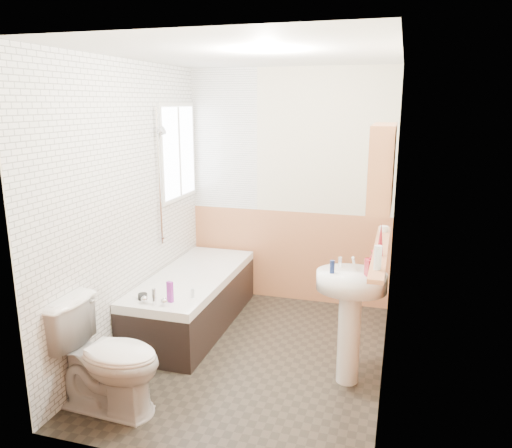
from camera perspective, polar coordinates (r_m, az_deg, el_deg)
The scene contains 26 objects.
floor at distance 4.48m, azimuth -0.56°, elevation -14.89°, with size 2.80×2.80×0.00m, color black.
ceiling at distance 3.95m, azimuth -0.65°, elevation 18.88°, with size 2.80×2.80×0.00m, color white.
wall_back at distance 5.37m, azimuth 3.79°, elevation 4.11°, with size 2.20×0.02×2.50m, color beige.
wall_front at distance 2.76m, azimuth -9.17°, elevation -5.38°, with size 2.20×0.02×2.50m, color beige.
wall_left at distance 4.48m, azimuth -14.33°, elevation 1.76°, with size 0.02×2.80×2.50m, color beige.
wall_right at distance 3.87m, azimuth 15.35°, elevation -0.17°, with size 0.02×2.80×2.50m, color beige.
wainscot_right at distance 4.11m, azimuth 14.36°, elevation -10.36°, with size 0.01×2.80×1.00m, color #C67E51.
wainscot_front at distance 3.11m, azimuth -8.44°, elevation -18.43°, with size 2.20×0.01×1.00m, color #C67E51.
wainscot_back at distance 5.53m, azimuth 3.62°, elevation -3.62°, with size 2.20×0.01×1.00m, color #C67E51.
tile_cladding_left at distance 4.46m, azimuth -14.09°, elevation 1.74°, with size 0.01×2.80×2.50m, color white.
tile_return_back at distance 5.49m, azimuth -3.69°, elevation 9.58°, with size 0.75×0.01×1.50m, color white.
window at distance 5.23m, azimuth -8.84°, elevation 8.13°, with size 0.03×0.79×0.99m.
bathtub at distance 4.98m, azimuth -7.18°, elevation -8.45°, with size 0.70×1.76×0.67m.
shower_riser at distance 4.80m, azimuth -10.95°, elevation 6.50°, with size 0.11×0.09×1.30m.
toilet at distance 3.78m, azimuth -16.70°, elevation -14.38°, with size 0.46×0.82×0.80m, color white.
sink at distance 3.92m, azimuth 10.73°, elevation -9.05°, with size 0.53×0.43×1.02m.
pine_shelf at distance 3.72m, azimuth 14.05°, elevation -2.97°, with size 0.10×1.36×0.03m, color #C67E51.
medicine_cabinet at distance 3.64m, azimuth 14.19°, elevation 6.36°, with size 0.17×0.65×0.59m.
foam_can at distance 3.23m, azimuth 13.75°, elevation -3.75°, with size 0.05×0.05×0.16m, color silver.
green_bottle at distance 3.52m, azimuth 14.05°, elevation -1.69°, with size 0.05×0.05×0.23m, color maroon.
black_jar at distance 4.19m, azimuth 14.40°, elevation -0.55°, with size 0.07×0.07×0.05m, color silver.
soap_bottle at distance 3.76m, azimuth 13.09°, elevation -5.18°, with size 0.09×0.19×0.09m, color maroon.
clear_bottle at distance 3.77m, azimuth 8.70°, elevation -4.86°, with size 0.04×0.04×0.10m, color navy.
blue_gel at distance 4.23m, azimuth -9.80°, elevation -7.65°, with size 0.05×0.03×0.18m, color purple.
cream_jar at distance 4.36m, azimuth -12.83°, elevation -8.08°, with size 0.08×0.08×0.05m, color black.
orange_bottle at distance 4.31m, azimuth -7.25°, elevation -7.86°, with size 0.03×0.03×0.08m, color silver.
Camera 1 is at (1.15, -3.76, 2.15)m, focal length 35.00 mm.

